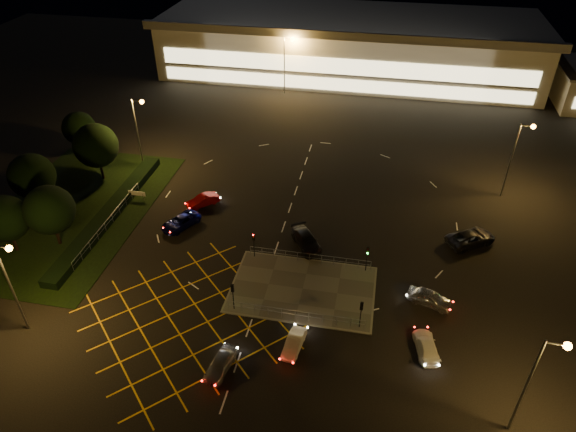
% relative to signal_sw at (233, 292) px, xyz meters
% --- Properties ---
extents(ground, '(180.00, 180.00, 0.00)m').
position_rel_signal_sw_xyz_m(ground, '(4.00, 5.99, -2.37)').
color(ground, black).
rests_on(ground, ground).
extents(pedestrian_island, '(14.00, 9.00, 0.12)m').
position_rel_signal_sw_xyz_m(pedestrian_island, '(6.00, 3.99, -2.31)').
color(pedestrian_island, '#4C4944').
rests_on(pedestrian_island, ground).
extents(grass_verge, '(18.00, 30.00, 0.08)m').
position_rel_signal_sw_xyz_m(grass_verge, '(-24.00, 11.99, -2.33)').
color(grass_verge, black).
rests_on(grass_verge, ground).
extents(hedge, '(2.00, 26.00, 1.00)m').
position_rel_signal_sw_xyz_m(hedge, '(-19.00, 11.99, -1.87)').
color(hedge, black).
rests_on(hedge, ground).
extents(supermarket, '(72.00, 26.50, 10.50)m').
position_rel_signal_sw_xyz_m(supermarket, '(4.00, 67.95, 2.95)').
color(supermarket, beige).
rests_on(supermarket, ground).
extents(streetlight_sw, '(1.78, 0.56, 10.03)m').
position_rel_signal_sw_xyz_m(streetlight_sw, '(-17.56, -6.01, 4.20)').
color(streetlight_sw, slate).
rests_on(streetlight_sw, ground).
extents(streetlight_se, '(1.78, 0.56, 10.03)m').
position_rel_signal_sw_xyz_m(streetlight_se, '(24.44, -8.01, 4.20)').
color(streetlight_se, slate).
rests_on(streetlight_se, ground).
extents(streetlight_nw, '(1.78, 0.56, 10.03)m').
position_rel_signal_sw_xyz_m(streetlight_nw, '(-19.56, 23.99, 4.20)').
color(streetlight_nw, slate).
rests_on(streetlight_nw, ground).
extents(streetlight_ne, '(1.78, 0.56, 10.03)m').
position_rel_signal_sw_xyz_m(streetlight_ne, '(28.44, 25.99, 4.20)').
color(streetlight_ne, slate).
rests_on(streetlight_ne, ground).
extents(streetlight_far_left, '(1.78, 0.56, 10.03)m').
position_rel_signal_sw_xyz_m(streetlight_far_left, '(-5.56, 53.99, 4.20)').
color(streetlight_far_left, slate).
rests_on(streetlight_far_left, ground).
extents(streetlight_far_right, '(1.78, 0.56, 10.03)m').
position_rel_signal_sw_xyz_m(streetlight_far_right, '(34.44, 55.99, 4.20)').
color(streetlight_far_right, slate).
rests_on(streetlight_far_right, ground).
extents(signal_sw, '(0.28, 0.30, 3.15)m').
position_rel_signal_sw_xyz_m(signal_sw, '(0.00, 0.00, 0.00)').
color(signal_sw, black).
rests_on(signal_sw, pedestrian_island).
extents(signal_se, '(0.28, 0.30, 3.15)m').
position_rel_signal_sw_xyz_m(signal_se, '(12.00, 0.00, 0.00)').
color(signal_se, black).
rests_on(signal_se, pedestrian_island).
extents(signal_nw, '(0.28, 0.30, 3.15)m').
position_rel_signal_sw_xyz_m(signal_nw, '(0.00, 7.99, 0.00)').
color(signal_nw, black).
rests_on(signal_nw, pedestrian_island).
extents(signal_ne, '(0.28, 0.30, 3.15)m').
position_rel_signal_sw_xyz_m(signal_ne, '(12.00, 7.99, 0.00)').
color(signal_ne, black).
rests_on(signal_ne, pedestrian_island).
extents(tree_a, '(5.04, 5.04, 6.86)m').
position_rel_signal_sw_xyz_m(tree_a, '(-26.00, 3.99, 1.97)').
color(tree_a, black).
rests_on(tree_a, ground).
extents(tree_b, '(5.40, 5.40, 7.35)m').
position_rel_signal_sw_xyz_m(tree_b, '(-28.00, 11.99, 2.28)').
color(tree_b, black).
rests_on(tree_b, ground).
extents(tree_c, '(5.76, 5.76, 7.84)m').
position_rel_signal_sw_xyz_m(tree_c, '(-24.00, 19.99, 2.59)').
color(tree_c, black).
rests_on(tree_c, ground).
extents(tree_d, '(4.68, 4.68, 6.37)m').
position_rel_signal_sw_xyz_m(tree_d, '(-30.00, 25.99, 1.65)').
color(tree_d, black).
rests_on(tree_d, ground).
extents(tree_e, '(5.40, 5.40, 7.35)m').
position_rel_signal_sw_xyz_m(tree_e, '(-22.00, 5.99, 2.28)').
color(tree_e, black).
rests_on(tree_e, ground).
extents(car_near_silver, '(2.29, 4.25, 1.37)m').
position_rel_signal_sw_xyz_m(car_near_silver, '(0.80, -6.93, -1.68)').
color(car_near_silver, silver).
rests_on(car_near_silver, ground).
extents(car_queue_white, '(1.80, 3.89, 1.24)m').
position_rel_signal_sw_xyz_m(car_queue_white, '(6.51, -3.51, -1.75)').
color(car_queue_white, silver).
rests_on(car_queue_white, ground).
extents(car_left_blue, '(4.32, 5.38, 1.36)m').
position_rel_signal_sw_xyz_m(car_left_blue, '(-9.83, 11.74, -1.69)').
color(car_left_blue, '#0D0F50').
rests_on(car_left_blue, ground).
extents(car_far_dkgrey, '(4.59, 5.53, 1.51)m').
position_rel_signal_sw_xyz_m(car_far_dkgrey, '(5.20, 11.00, -1.61)').
color(car_far_dkgrey, black).
rests_on(car_far_dkgrey, ground).
extents(car_right_silver, '(4.68, 2.97, 1.48)m').
position_rel_signal_sw_xyz_m(car_right_silver, '(18.42, 4.44, -1.63)').
color(car_right_silver, '#B1B4B8').
rests_on(car_right_silver, ground).
extents(car_circ_red, '(3.90, 3.91, 1.35)m').
position_rel_signal_sw_xyz_m(car_circ_red, '(-8.73, 16.50, -1.69)').
color(car_circ_red, maroon).
rests_on(car_circ_red, ground).
extents(car_east_grey, '(6.21, 5.36, 1.59)m').
position_rel_signal_sw_xyz_m(car_east_grey, '(23.14, 14.96, -1.57)').
color(car_east_grey, black).
rests_on(car_east_grey, ground).
extents(car_approach_white, '(2.55, 4.52, 1.24)m').
position_rel_signal_sw_xyz_m(car_approach_white, '(17.94, -1.56, -1.75)').
color(car_approach_white, silver).
rests_on(car_approach_white, ground).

